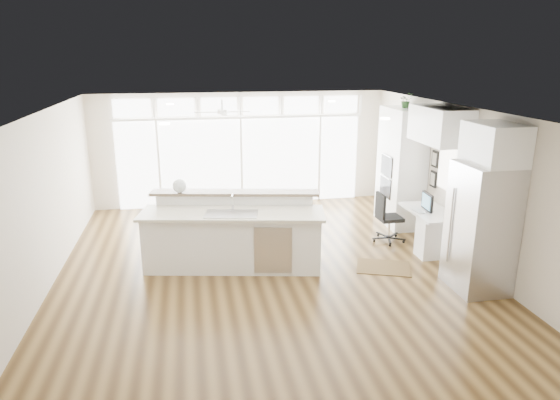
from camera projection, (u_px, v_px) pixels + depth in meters
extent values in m
cube|color=#442E14|center=(267.00, 268.00, 8.65)|extent=(7.00, 8.00, 0.02)
cube|color=white|center=(266.00, 111.00, 7.89)|extent=(7.00, 8.00, 0.02)
cube|color=beige|center=(241.00, 149.00, 12.04)|extent=(7.00, 0.04, 2.70)
cube|color=beige|center=(336.00, 309.00, 4.49)|extent=(7.00, 0.04, 2.70)
cube|color=beige|center=(42.00, 204.00, 7.66)|extent=(0.04, 8.00, 2.70)
cube|color=beige|center=(461.00, 183.00, 8.88)|extent=(0.04, 8.00, 2.70)
cube|color=silver|center=(241.00, 162.00, 12.07)|extent=(5.80, 0.06, 2.08)
cube|color=silver|center=(240.00, 106.00, 11.69)|extent=(5.90, 0.06, 0.40)
cube|color=white|center=(451.00, 169.00, 9.10)|extent=(0.04, 0.85, 0.85)
cube|color=white|center=(222.00, 107.00, 10.50)|extent=(1.16, 1.16, 0.32)
cube|color=white|center=(264.00, 110.00, 8.08)|extent=(3.40, 3.00, 0.02)
cube|color=white|center=(401.00, 168.00, 10.55)|extent=(0.64, 1.20, 2.50)
cube|color=white|center=(429.00, 230.00, 9.37)|extent=(0.72, 1.30, 0.76)
cube|color=white|center=(440.00, 125.00, 8.82)|extent=(0.64, 1.30, 0.64)
cube|color=silver|center=(481.00, 228.00, 7.64)|extent=(0.76, 0.90, 2.00)
cube|color=white|center=(495.00, 144.00, 7.28)|extent=(0.64, 0.90, 0.60)
cube|color=black|center=(434.00, 169.00, 9.73)|extent=(0.06, 0.22, 0.80)
cube|color=white|center=(233.00, 234.00, 8.50)|extent=(3.26, 1.74, 1.23)
cube|color=#362411|center=(384.00, 267.00, 8.64)|extent=(1.08, 0.93, 0.01)
cube|color=black|center=(390.00, 218.00, 9.74)|extent=(0.52, 0.48, 0.98)
sphere|color=white|center=(180.00, 186.00, 8.69)|extent=(0.28, 0.28, 0.25)
cube|color=black|center=(427.00, 202.00, 9.20)|extent=(0.10, 0.44, 0.36)
cube|color=silver|center=(418.00, 211.00, 9.22)|extent=(0.14, 0.32, 0.02)
imported|color=#285223|center=(406.00, 102.00, 10.16)|extent=(0.32, 0.34, 0.24)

